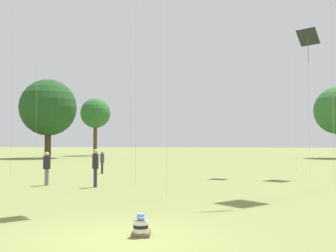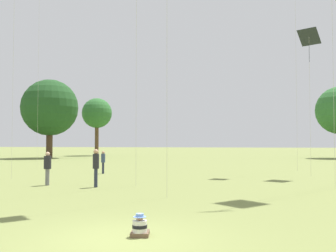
{
  "view_description": "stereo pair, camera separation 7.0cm",
  "coord_description": "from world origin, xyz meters",
  "px_view_note": "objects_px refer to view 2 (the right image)",
  "views": [
    {
      "loc": [
        2.5,
        -8.64,
        2.2
      ],
      "look_at": [
        0.11,
        5.67,
        2.79
      ],
      "focal_mm": 42.0,
      "sensor_mm": 36.0,
      "label": 1
    },
    {
      "loc": [
        2.57,
        -8.62,
        2.2
      ],
      "look_at": [
        0.11,
        5.67,
        2.79
      ],
      "focal_mm": 42.0,
      "sensor_mm": 36.0,
      "label": 2
    }
  ],
  "objects_px": {
    "distant_tree_0": "(50,108)",
    "kite_2": "(309,39)",
    "seated_toddler": "(140,227)",
    "distant_tree_2": "(97,114)",
    "person_standing_1": "(48,165)",
    "person_standing_3": "(96,164)",
    "person_standing_4": "(103,160)"
  },
  "relations": [
    {
      "from": "kite_2",
      "to": "distant_tree_2",
      "type": "height_order",
      "value": "kite_2"
    },
    {
      "from": "person_standing_4",
      "to": "person_standing_3",
      "type": "bearing_deg",
      "value": -144.39
    },
    {
      "from": "distant_tree_2",
      "to": "distant_tree_0",
      "type": "bearing_deg",
      "value": -105.41
    },
    {
      "from": "distant_tree_0",
      "to": "person_standing_1",
      "type": "bearing_deg",
      "value": -63.53
    },
    {
      "from": "person_standing_3",
      "to": "distant_tree_0",
      "type": "height_order",
      "value": "distant_tree_0"
    },
    {
      "from": "person_standing_1",
      "to": "kite_2",
      "type": "relative_size",
      "value": 0.18
    },
    {
      "from": "seated_toddler",
      "to": "kite_2",
      "type": "relative_size",
      "value": 0.06
    },
    {
      "from": "seated_toddler",
      "to": "person_standing_4",
      "type": "height_order",
      "value": "person_standing_4"
    },
    {
      "from": "person_standing_1",
      "to": "person_standing_3",
      "type": "relative_size",
      "value": 0.92
    },
    {
      "from": "seated_toddler",
      "to": "kite_2",
      "type": "xyz_separation_m",
      "value": [
        6.91,
        17.13,
        8.58
      ]
    },
    {
      "from": "person_standing_1",
      "to": "person_standing_4",
      "type": "relative_size",
      "value": 1.07
    },
    {
      "from": "distant_tree_0",
      "to": "person_standing_3",
      "type": "bearing_deg",
      "value": -60.02
    },
    {
      "from": "seated_toddler",
      "to": "distant_tree_0",
      "type": "height_order",
      "value": "distant_tree_0"
    },
    {
      "from": "kite_2",
      "to": "person_standing_1",
      "type": "bearing_deg",
      "value": 104.64
    },
    {
      "from": "person_standing_1",
      "to": "distant_tree_0",
      "type": "xyz_separation_m",
      "value": [
        -15.73,
        31.59,
        5.89
      ]
    },
    {
      "from": "kite_2",
      "to": "distant_tree_2",
      "type": "bearing_deg",
      "value": 24.62
    },
    {
      "from": "person_standing_3",
      "to": "person_standing_4",
      "type": "distance_m",
      "value": 8.25
    },
    {
      "from": "distant_tree_0",
      "to": "person_standing_4",
      "type": "bearing_deg",
      "value": -56.29
    },
    {
      "from": "person_standing_4",
      "to": "kite_2",
      "type": "relative_size",
      "value": 0.17
    },
    {
      "from": "distant_tree_0",
      "to": "kite_2",
      "type": "bearing_deg",
      "value": -38.96
    },
    {
      "from": "kite_2",
      "to": "person_standing_4",
      "type": "bearing_deg",
      "value": 76.67
    },
    {
      "from": "person_standing_3",
      "to": "person_standing_1",
      "type": "bearing_deg",
      "value": -18.58
    },
    {
      "from": "person_standing_1",
      "to": "kite_2",
      "type": "xyz_separation_m",
      "value": [
        14.13,
        7.45,
        7.78
      ]
    },
    {
      "from": "seated_toddler",
      "to": "distant_tree_2",
      "type": "bearing_deg",
      "value": 102.58
    },
    {
      "from": "seated_toddler",
      "to": "distant_tree_0",
      "type": "bearing_deg",
      "value": 110.56
    },
    {
      "from": "seated_toddler",
      "to": "distant_tree_2",
      "type": "xyz_separation_m",
      "value": [
        -20.02,
        51.88,
        6.62
      ]
    },
    {
      "from": "person_standing_3",
      "to": "distant_tree_2",
      "type": "xyz_separation_m",
      "value": [
        -15.53,
        42.61,
        5.7
      ]
    },
    {
      "from": "kite_2",
      "to": "distant_tree_2",
      "type": "xyz_separation_m",
      "value": [
        -26.94,
        34.75,
        -1.96
      ]
    },
    {
      "from": "person_standing_3",
      "to": "distant_tree_2",
      "type": "bearing_deg",
      "value": -80.05
    },
    {
      "from": "seated_toddler",
      "to": "distant_tree_0",
      "type": "distance_m",
      "value": 47.69
    },
    {
      "from": "kite_2",
      "to": "person_standing_3",
      "type": "bearing_deg",
      "value": 111.41
    },
    {
      "from": "person_standing_1",
      "to": "person_standing_3",
      "type": "distance_m",
      "value": 2.76
    }
  ]
}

